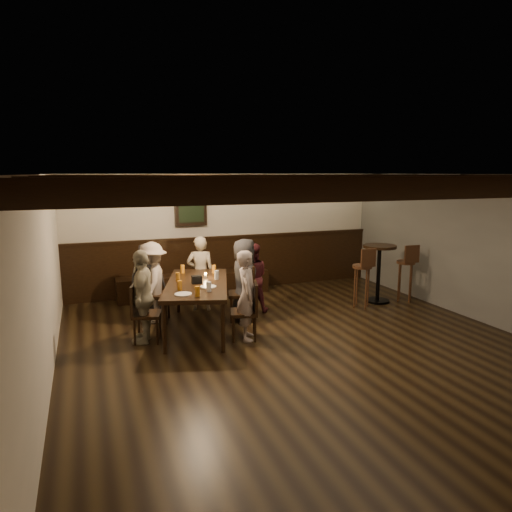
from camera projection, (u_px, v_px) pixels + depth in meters
name	position (u px, v px, depth m)	size (l,w,h in m)	color
room	(234.00, 249.00, 8.20)	(7.00, 7.00, 7.00)	black
dining_table	(197.00, 286.00, 7.02)	(1.45, 2.19, 0.76)	black
chair_left_near	(155.00, 304.00, 7.48)	(0.54, 0.54, 0.95)	black
chair_left_far	(146.00, 324.00, 6.60)	(0.49, 0.49, 0.85)	black
chair_right_near	(243.00, 303.00, 7.58)	(0.53, 0.53, 0.93)	black
chair_right_far	(245.00, 322.00, 6.70)	(0.48, 0.48, 0.85)	black
person_bench_left	(148.00, 279.00, 7.85)	(0.61, 0.40, 1.25)	#28282A
person_bench_centre	(200.00, 273.00, 8.05)	(0.49, 0.32, 1.34)	gray
person_bench_right	(252.00, 278.00, 7.98)	(0.59, 0.46, 1.22)	#531C23
person_left_near	(152.00, 282.00, 7.41)	(0.86, 0.49, 1.33)	gray
person_left_far	(143.00, 296.00, 6.53)	(0.79, 0.33, 1.35)	gray
person_right_near	(244.00, 280.00, 7.51)	(0.67, 0.43, 1.37)	#28282B
person_right_far	(247.00, 295.00, 6.63)	(0.48, 0.32, 1.33)	gray
pint_a	(183.00, 269.00, 7.66)	(0.07, 0.07, 0.14)	#BF7219
pint_b	(214.00, 269.00, 7.65)	(0.07, 0.07, 0.14)	#BF7219
pint_c	(178.00, 277.00, 7.07)	(0.07, 0.07, 0.14)	#BF7219
pint_d	(217.00, 275.00, 7.21)	(0.07, 0.07, 0.14)	silver
pint_e	(180.00, 285.00, 6.54)	(0.07, 0.07, 0.14)	#BF7219
pint_f	(209.00, 287.00, 6.47)	(0.07, 0.07, 0.14)	silver
pint_g	(197.00, 291.00, 6.21)	(0.07, 0.07, 0.14)	#BF7219
plate_near	(183.00, 294.00, 6.31)	(0.24, 0.24, 0.01)	white
plate_far	(208.00, 287.00, 6.72)	(0.24, 0.24, 0.01)	white
condiment_caddy	(197.00, 280.00, 6.95)	(0.15, 0.10, 0.12)	black
candle	(206.00, 277.00, 7.30)	(0.05, 0.05, 0.05)	beige
high_top_table	(379.00, 265.00, 8.56)	(0.62, 0.62, 1.09)	black
bar_stool_left	(362.00, 285.00, 8.25)	(0.35, 0.36, 1.11)	#311F0F
bar_stool_right	(405.00, 280.00, 8.65)	(0.35, 0.36, 1.11)	#311F0F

